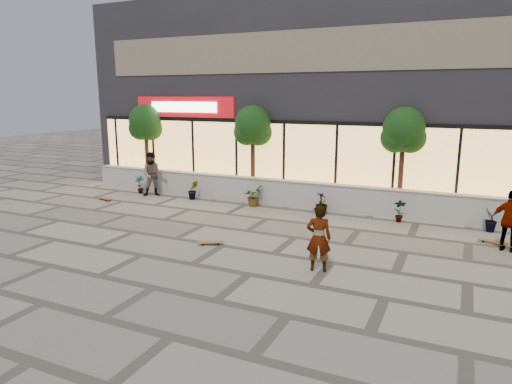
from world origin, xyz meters
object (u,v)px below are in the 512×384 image
at_px(skater_right_near, 511,221).
at_px(skater_center, 319,238).
at_px(tree_midwest, 253,128).
at_px(skater_left, 153,174).
at_px(tree_west, 146,124).
at_px(skateboard_center, 210,242).
at_px(skateboard_right_near, 492,241).
at_px(tree_mideast, 403,133).
at_px(skateboard_left, 105,199).

bearing_deg(skater_right_near, skater_center, 54.17).
distance_m(tree_midwest, skater_left, 4.81).
distance_m(tree_west, skater_center, 12.64).
bearing_deg(skater_left, skateboard_center, -70.86).
bearing_deg(skater_right_near, skater_left, 7.55).
bearing_deg(skater_right_near, tree_midwest, -3.52).
relative_size(skater_right_near, skateboard_center, 2.40).
distance_m(skater_right_near, skateboard_right_near, 1.04).
distance_m(tree_midwest, tree_mideast, 6.00).
bearing_deg(tree_west, tree_mideast, 0.00).
distance_m(tree_west, skateboard_center, 9.76).
distance_m(skater_right_near, skateboard_left, 14.89).
xyz_separation_m(tree_mideast, skateboard_center, (-4.50, -6.14, -2.91)).
bearing_deg(skater_center, skateboard_center, -24.45).
distance_m(skater_center, skater_left, 10.56).
relative_size(tree_mideast, skater_left, 2.04).
bearing_deg(tree_west, skateboard_center, -41.25).
bearing_deg(tree_midwest, skateboard_right_near, -15.62).
relative_size(tree_midwest, tree_mideast, 1.00).
xyz_separation_m(tree_midwest, skateboard_right_near, (9.05, -2.53, -2.90)).
distance_m(tree_mideast, skater_center, 7.15).
bearing_deg(skater_center, skater_right_near, -155.03).
bearing_deg(skater_left, tree_mideast, -22.92).
bearing_deg(skater_left, skateboard_right_near, -35.68).
distance_m(tree_mideast, skater_right_near, 5.06).
relative_size(skater_right_near, skateboard_right_near, 2.12).
distance_m(skater_left, skateboard_left, 2.23).
height_order(skater_right_near, skateboard_center, skater_right_near).
bearing_deg(tree_midwest, skater_left, -161.29).
height_order(skateboard_left, skateboard_right_near, skateboard_right_near).
distance_m(skater_center, skater_right_near, 5.75).
relative_size(tree_mideast, skateboard_center, 5.34).
bearing_deg(skateboard_left, tree_mideast, 30.35).
height_order(tree_west, skater_center, tree_west).
xyz_separation_m(tree_west, tree_mideast, (11.50, 0.00, 0.00)).
xyz_separation_m(skater_left, skateboard_center, (5.64, -4.74, -0.89)).
bearing_deg(skateboard_right_near, skater_left, -174.09).
xyz_separation_m(tree_midwest, skateboard_center, (1.50, -6.14, -2.91)).
relative_size(tree_west, skater_center, 2.30).
distance_m(skater_left, skateboard_right_near, 13.26).
bearing_deg(tree_west, skateboard_right_near, -9.86).
distance_m(tree_midwest, skateboard_center, 6.96).
distance_m(skater_center, skateboard_center, 3.60).
bearing_deg(skater_center, skater_left, -44.96).
xyz_separation_m(skateboard_left, skateboard_right_near, (14.51, 0.43, 0.00)).
xyz_separation_m(tree_mideast, skateboard_right_near, (3.05, -2.53, -2.90)).
distance_m(skater_center, skateboard_right_near, 5.92).
height_order(tree_west, skater_left, tree_west).
bearing_deg(skateboard_right_near, tree_west, -179.06).
bearing_deg(tree_mideast, skater_right_near, -42.25).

